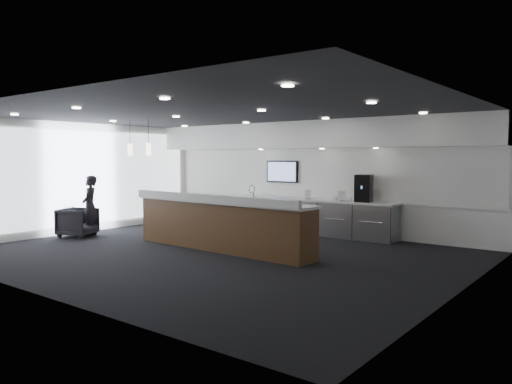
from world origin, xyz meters
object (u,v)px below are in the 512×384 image
Objects in this scene: coffee_machine at (364,188)px; service_counter at (221,224)px; lounge_guest at (90,206)px; armchair at (78,222)px.

service_counter is at bearing -133.75° from coffee_machine.
coffee_machine is at bearing 61.98° from service_counter.
lounge_guest is (-5.94, -3.81, -0.50)m from coffee_machine.
lounge_guest is (-4.04, -0.60, 0.21)m from service_counter.
armchair is (-4.17, -0.89, -0.20)m from service_counter.
armchair is 0.52m from lounge_guest.
coffee_machine is 7.38m from armchair.
armchair is (-6.07, -4.10, -0.91)m from coffee_machine.
armchair is at bearing -159.09° from coffee_machine.
service_counter is at bearing 56.84° from lounge_guest.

